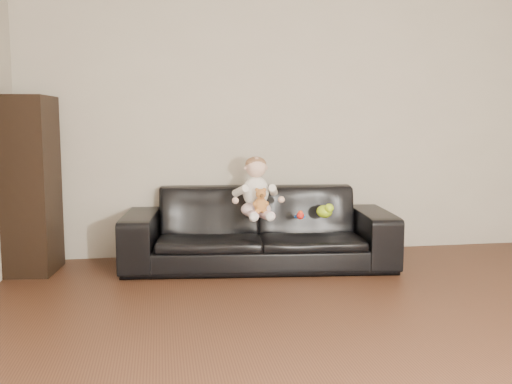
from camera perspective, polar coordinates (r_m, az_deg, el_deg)
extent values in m
plane|color=#472819|center=(3.15, 14.96, -16.72)|extent=(5.50, 5.50, 0.00)
plane|color=#B9AF9B|center=(5.51, 3.36, 7.40)|extent=(5.00, 0.00, 5.00)
imported|color=black|center=(5.02, 0.24, -3.55)|extent=(2.41, 1.15, 0.68)
cube|color=black|center=(5.10, -21.57, 0.65)|extent=(0.42, 0.54, 1.48)
cube|color=silver|center=(5.08, -21.52, 4.38)|extent=(0.21, 0.27, 0.28)
ellipsoid|color=#FDD6DB|center=(4.88, 0.00, -1.75)|extent=(0.28, 0.24, 0.14)
ellipsoid|color=white|center=(4.87, -0.03, 0.04)|extent=(0.24, 0.20, 0.27)
sphere|color=beige|center=(4.84, 0.00, 2.49)|extent=(0.19, 0.19, 0.18)
ellipsoid|color=#8C603F|center=(4.85, -0.02, 2.82)|extent=(0.19, 0.19, 0.13)
cylinder|color=#FDD6DB|center=(4.71, -0.31, -2.32)|extent=(0.09, 0.22, 0.09)
cylinder|color=#FDD6DB|center=(4.73, 0.99, -2.29)|extent=(0.09, 0.22, 0.09)
sphere|color=white|center=(4.60, -0.21, -2.55)|extent=(0.08, 0.08, 0.07)
sphere|color=white|center=(4.62, 1.38, -2.51)|extent=(0.08, 0.08, 0.07)
cylinder|color=white|center=(4.79, -1.57, 0.11)|extent=(0.08, 0.19, 0.12)
cylinder|color=white|center=(4.84, 1.73, 0.18)|extent=(0.08, 0.19, 0.12)
ellipsoid|color=#BC7435|center=(4.71, 0.46, -1.29)|extent=(0.13, 0.12, 0.13)
sphere|color=#BC7435|center=(4.68, 0.49, -0.19)|extent=(0.11, 0.11, 0.08)
sphere|color=#BC7435|center=(4.68, 0.10, 0.21)|extent=(0.04, 0.04, 0.03)
sphere|color=#BC7435|center=(4.69, 0.84, 0.22)|extent=(0.04, 0.04, 0.03)
sphere|color=#593819|center=(4.65, 0.57, -0.36)|extent=(0.04, 0.04, 0.03)
ellipsoid|color=#B0E41A|center=(4.90, 6.85, -1.95)|extent=(0.17, 0.19, 0.11)
sphere|color=red|center=(4.80, 4.45, -2.37)|extent=(0.08, 0.08, 0.06)
cylinder|color=blue|center=(4.90, 4.39, -2.47)|extent=(0.12, 0.12, 0.01)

